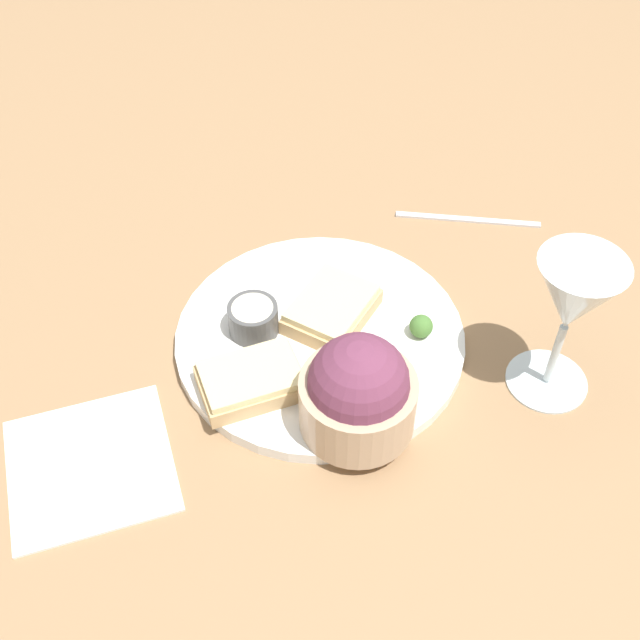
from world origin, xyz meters
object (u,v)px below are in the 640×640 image
Objects in this scene: sauce_ramekin at (253,318)px; fork at (468,219)px; cheese_toast_near at (332,309)px; salad_bowl at (358,392)px; wine_glass at (572,303)px; cheese_toast_far at (251,381)px; napkin at (90,464)px.

sauce_ramekin reaches higher than fork.
cheese_toast_near is (0.08, -0.01, -0.01)m from sauce_ramekin.
salad_bowl is 0.21m from wine_glass.
salad_bowl is 0.15m from sauce_ramekin.
cheese_toast_far reaches higher than fork.
napkin is at bearing 166.77° from salad_bowl.
sauce_ramekin is at bearing 69.02° from cheese_toast_far.
napkin is at bearing -155.11° from sauce_ramekin.
wine_glass is (0.20, -0.02, 0.06)m from salad_bowl.
sauce_ramekin is 0.21m from napkin.
sauce_ramekin is 0.51× the size of cheese_toast_far.
fork is at bearing 15.15° from sauce_ramekin.
sauce_ramekin reaches higher than cheese_toast_far.
cheese_toast_far is 0.16m from napkin.
cheese_toast_near is at bearing -156.43° from fork.
wine_glass reaches higher than napkin.
salad_bowl is at bearing -70.86° from sauce_ramekin.
sauce_ramekin is 0.08m from cheese_toast_near.
cheese_toast_near is at bearing 76.84° from salad_bowl.
sauce_ramekin is 0.33× the size of napkin.
cheese_toast_far is 0.36m from fork.
cheese_toast_far is (-0.08, 0.07, -0.03)m from salad_bowl.
wine_glass is at bearing -101.80° from fork.
cheese_toast_near is (0.03, 0.13, -0.03)m from salad_bowl.
cheese_toast_far is 0.64× the size of fork.
wine_glass is at bearing -41.87° from cheese_toast_near.
napkin is at bearing 170.06° from wine_glass.
salad_bowl is 0.11m from cheese_toast_far.
salad_bowl is 0.34m from fork.
salad_bowl is 0.69× the size of napkin.
fork is (0.05, 0.24, -0.11)m from wine_glass.
cheese_toast_near is at bearing 15.23° from napkin.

